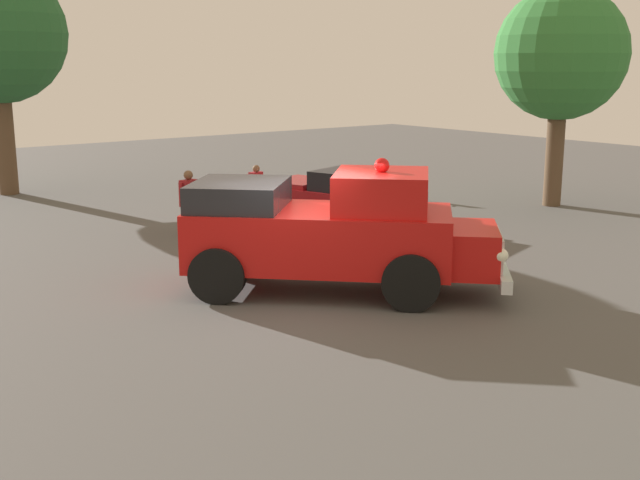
{
  "coord_description": "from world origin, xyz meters",
  "views": [
    {
      "loc": [
        -11.58,
        8.5,
        4.33
      ],
      "look_at": [
        0.1,
        -0.51,
        1.01
      ],
      "focal_mm": 44.76,
      "sensor_mm": 36.0,
      "label": 1
    }
  ],
  "objects_px": {
    "spectator_standing": "(189,199)",
    "classic_hot_rod": "(342,196)",
    "lawn_chair_by_car": "(403,180)",
    "oak_tree_right": "(561,55)",
    "vintage_fire_truck": "(332,231)",
    "spectator_seated": "(258,185)",
    "lawn_chair_near_truck": "(255,188)"
  },
  "relations": [
    {
      "from": "vintage_fire_truck",
      "to": "lawn_chair_near_truck",
      "type": "xyz_separation_m",
      "value": [
        8.49,
        -3.79,
        -0.61
      ]
    },
    {
      "from": "lawn_chair_near_truck",
      "to": "lawn_chair_by_car",
      "type": "distance_m",
      "value": 4.85
    },
    {
      "from": "lawn_chair_near_truck",
      "to": "classic_hot_rod",
      "type": "bearing_deg",
      "value": -171.44
    },
    {
      "from": "vintage_fire_truck",
      "to": "lawn_chair_by_car",
      "type": "bearing_deg",
      "value": -50.47
    },
    {
      "from": "lawn_chair_near_truck",
      "to": "vintage_fire_truck",
      "type": "bearing_deg",
      "value": 155.95
    },
    {
      "from": "classic_hot_rod",
      "to": "lawn_chair_by_car",
      "type": "height_order",
      "value": "classic_hot_rod"
    },
    {
      "from": "classic_hot_rod",
      "to": "spectator_seated",
      "type": "bearing_deg",
      "value": 8.54
    },
    {
      "from": "vintage_fire_truck",
      "to": "classic_hot_rod",
      "type": "height_order",
      "value": "vintage_fire_truck"
    },
    {
      "from": "vintage_fire_truck",
      "to": "classic_hot_rod",
      "type": "xyz_separation_m",
      "value": [
        5.0,
        -4.31,
        -0.45
      ]
    },
    {
      "from": "vintage_fire_truck",
      "to": "oak_tree_right",
      "type": "height_order",
      "value": "oak_tree_right"
    },
    {
      "from": "vintage_fire_truck",
      "to": "spectator_standing",
      "type": "distance_m",
      "value": 6.05
    },
    {
      "from": "classic_hot_rod",
      "to": "oak_tree_right",
      "type": "bearing_deg",
      "value": -104.54
    },
    {
      "from": "vintage_fire_truck",
      "to": "spectator_seated",
      "type": "height_order",
      "value": "vintage_fire_truck"
    },
    {
      "from": "vintage_fire_truck",
      "to": "classic_hot_rod",
      "type": "relative_size",
      "value": 1.22
    },
    {
      "from": "spectator_standing",
      "to": "classic_hot_rod",
      "type": "bearing_deg",
      "value": -104.32
    },
    {
      "from": "classic_hot_rod",
      "to": "lawn_chair_near_truck",
      "type": "bearing_deg",
      "value": 8.56
    },
    {
      "from": "lawn_chair_by_car",
      "to": "oak_tree_right",
      "type": "relative_size",
      "value": 0.16
    },
    {
      "from": "classic_hot_rod",
      "to": "oak_tree_right",
      "type": "height_order",
      "value": "oak_tree_right"
    },
    {
      "from": "classic_hot_rod",
      "to": "spectator_standing",
      "type": "relative_size",
      "value": 2.81
    },
    {
      "from": "vintage_fire_truck",
      "to": "lawn_chair_by_car",
      "type": "height_order",
      "value": "vintage_fire_truck"
    },
    {
      "from": "spectator_standing",
      "to": "oak_tree_right",
      "type": "relative_size",
      "value": 0.26
    },
    {
      "from": "lawn_chair_by_car",
      "to": "spectator_seated",
      "type": "distance_m",
      "value": 4.79
    },
    {
      "from": "lawn_chair_near_truck",
      "to": "oak_tree_right",
      "type": "xyz_separation_m",
      "value": [
        -5.26,
        -7.37,
        3.91
      ]
    },
    {
      "from": "spectator_standing",
      "to": "oak_tree_right",
      "type": "height_order",
      "value": "oak_tree_right"
    },
    {
      "from": "classic_hot_rod",
      "to": "oak_tree_right",
      "type": "xyz_separation_m",
      "value": [
        -1.78,
        -6.85,
        3.75
      ]
    },
    {
      "from": "spectator_seated",
      "to": "oak_tree_right",
      "type": "distance_m",
      "value": 9.74
    },
    {
      "from": "vintage_fire_truck",
      "to": "classic_hot_rod",
      "type": "bearing_deg",
      "value": -40.77
    },
    {
      "from": "lawn_chair_by_car",
      "to": "spectator_standing",
      "type": "height_order",
      "value": "spectator_standing"
    },
    {
      "from": "classic_hot_rod",
      "to": "spectator_standing",
      "type": "height_order",
      "value": "spectator_standing"
    },
    {
      "from": "lawn_chair_near_truck",
      "to": "spectator_seated",
      "type": "relative_size",
      "value": 0.79
    },
    {
      "from": "vintage_fire_truck",
      "to": "spectator_standing",
      "type": "height_order",
      "value": "vintage_fire_truck"
    },
    {
      "from": "classic_hot_rod",
      "to": "spectator_seated",
      "type": "height_order",
      "value": "classic_hot_rod"
    }
  ]
}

